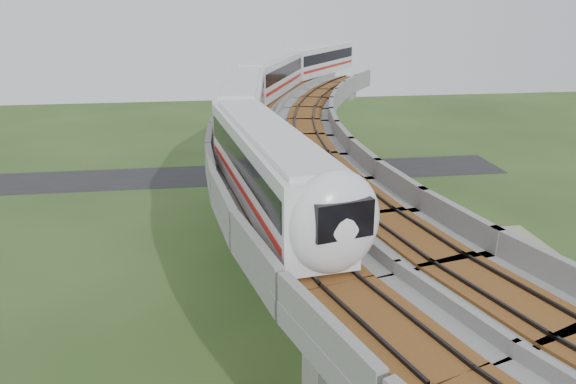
{
  "coord_description": "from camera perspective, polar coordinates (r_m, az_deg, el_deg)",
  "views": [
    {
      "loc": [
        -4.14,
        -32.19,
        19.42
      ],
      "look_at": [
        0.63,
        1.7,
        7.5
      ],
      "focal_mm": 35.0,
      "sensor_mm": 36.0,
      "label": 1
    }
  ],
  "objects": [
    {
      "name": "asphalt_road",
      "position": [
        65.28,
        -4.01,
        1.86
      ],
      "size": [
        60.0,
        8.0,
        0.03
      ],
      "primitive_type": "cube",
      "color": "#232326",
      "rests_on": "ground"
    },
    {
      "name": "ground",
      "position": [
        37.82,
        -0.6,
        -11.69
      ],
      "size": [
        160.0,
        160.0,
        0.0
      ],
      "primitive_type": "plane",
      "color": "#2A461C",
      "rests_on": "ground"
    },
    {
      "name": "tree_2",
      "position": [
        43.19,
        7.64,
        -5.1
      ],
      "size": [
        1.91,
        1.91,
        2.59
      ],
      "color": "#382314",
      "rests_on": "ground"
    },
    {
      "name": "car_white",
      "position": [
        36.42,
        17.11,
        -12.71
      ],
      "size": [
        2.62,
        4.06,
        1.28
      ],
      "primitive_type": "imported",
      "rotation": [
        0.0,
        0.0,
        0.32
      ],
      "color": "silver",
      "rests_on": "dirt_lot"
    },
    {
      "name": "car_dark",
      "position": [
        41.2,
        20.18,
        -9.28
      ],
      "size": [
        3.87,
        1.73,
        1.1
      ],
      "primitive_type": "imported",
      "rotation": [
        0.0,
        0.0,
        1.52
      ],
      "color": "black",
      "rests_on": "dirt_lot"
    },
    {
      "name": "fence",
      "position": [
        39.72,
        13.69,
        -9.43
      ],
      "size": [
        3.87,
        38.73,
        1.5
      ],
      "color": "#2D382D",
      "rests_on": "ground"
    },
    {
      "name": "tree_0",
      "position": [
        58.59,
        7.7,
        1.43
      ],
      "size": [
        2.1,
        2.1,
        2.61
      ],
      "color": "#382314",
      "rests_on": "ground"
    },
    {
      "name": "tree_1",
      "position": [
        51.45,
        6.6,
        -0.51
      ],
      "size": [
        2.74,
        2.74,
        3.34
      ],
      "color": "#382314",
      "rests_on": "ground"
    },
    {
      "name": "viaduct",
      "position": [
        34.75,
        5.65,
        1.75
      ],
      "size": [
        19.58,
        73.98,
        11.4
      ],
      "color": "#99968E",
      "rests_on": "ground"
    },
    {
      "name": "dirt_lot",
      "position": [
        40.21,
        20.39,
        -10.98
      ],
      "size": [
        18.0,
        26.0,
        0.04
      ],
      "primitive_type": "cube",
      "color": "gray",
      "rests_on": "ground"
    },
    {
      "name": "tree_3",
      "position": [
        34.15,
        11.31,
        -11.5
      ],
      "size": [
        2.84,
        2.84,
        3.41
      ],
      "color": "#382314",
      "rests_on": "ground"
    },
    {
      "name": "metro_train",
      "position": [
        46.66,
        -0.48,
        10.44
      ],
      "size": [
        18.75,
        59.68,
        3.64
      ],
      "color": "silver",
      "rests_on": "ground"
    }
  ]
}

